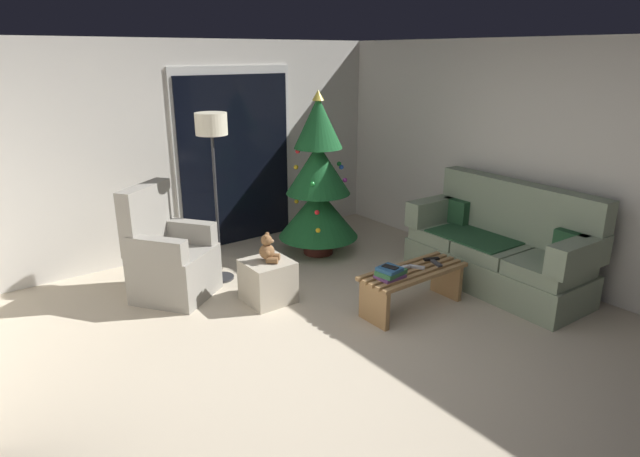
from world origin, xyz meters
TOP-DOWN VIEW (x-y plane):
  - ground_plane at (0.00, 0.00)m, footprint 7.00×7.00m
  - wall_back at (0.00, 3.06)m, footprint 5.72×0.12m
  - wall_right at (2.86, 0.00)m, footprint 0.12×6.00m
  - patio_door_frame at (0.79, 2.99)m, footprint 1.60×0.02m
  - patio_door_glass at (0.79, 2.97)m, footprint 1.50×0.02m
  - couch at (2.32, 0.12)m, footprint 0.84×1.96m
  - coffee_table at (1.17, 0.26)m, footprint 1.10×0.40m
  - remote_silver at (1.22, 0.27)m, footprint 0.12×0.16m
  - remote_white at (1.10, 0.34)m, footprint 0.16×0.07m
  - remote_black at (1.49, 0.32)m, footprint 0.16×0.10m
  - remote_graphite at (1.44, 0.22)m, footprint 0.09×0.16m
  - book_stack at (0.87, 0.26)m, footprint 0.28×0.22m
  - cell_phone at (0.86, 0.26)m, footprint 0.11×0.16m
  - christmas_tree at (1.35, 2.00)m, footprint 0.96×0.96m
  - armchair at (-0.56, 1.93)m, footprint 0.96×0.96m
  - floor_lamp at (0.02, 2.01)m, footprint 0.32×0.32m
  - ottoman at (0.16, 1.23)m, footprint 0.44×0.44m
  - teddy_bear_chestnut at (0.17, 1.23)m, footprint 0.21×0.21m

SIDE VIEW (x-z plane):
  - ground_plane at x=0.00m, z-range 0.00..0.00m
  - ottoman at x=0.16m, z-range 0.00..0.42m
  - coffee_table at x=1.17m, z-range 0.07..0.47m
  - couch at x=2.32m, z-range -0.14..0.94m
  - armchair at x=-0.56m, z-range -0.16..0.97m
  - remote_silver at x=1.22m, z-range 0.41..0.43m
  - remote_white at x=1.10m, z-range 0.41..0.43m
  - remote_black at x=1.49m, z-range 0.41..0.43m
  - remote_graphite at x=1.44m, z-range 0.41..0.43m
  - book_stack at x=0.87m, z-range 0.40..0.50m
  - cell_phone at x=0.86m, z-range 0.51..0.52m
  - teddy_bear_chestnut at x=0.17m, z-range 0.40..0.68m
  - christmas_tree at x=1.35m, z-range -0.11..1.84m
  - patio_door_glass at x=0.79m, z-range 0.00..2.10m
  - patio_door_frame at x=0.79m, z-range 0.00..2.20m
  - wall_back at x=0.00m, z-range 0.00..2.50m
  - wall_right at x=2.86m, z-range 0.00..2.50m
  - floor_lamp at x=0.02m, z-range 0.61..2.40m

